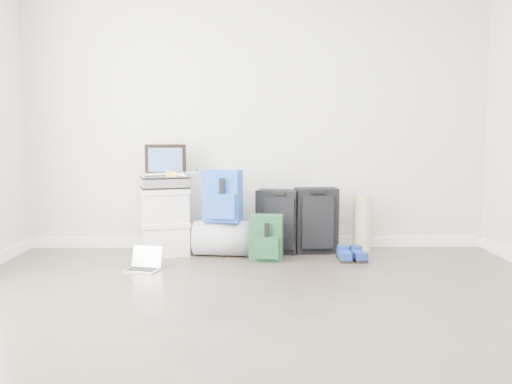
{
  "coord_description": "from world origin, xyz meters",
  "views": [
    {
      "loc": [
        -0.1,
        -2.82,
        1.11
      ],
      "look_at": [
        -0.02,
        1.9,
        0.61
      ],
      "focal_mm": 38.0,
      "sensor_mm": 36.0,
      "label": 1
    }
  ],
  "objects_px": {
    "boxes_stack": "(165,221)",
    "large_suitcase": "(278,221)",
    "briefcase": "(164,182)",
    "laptop": "(144,264)",
    "carry_on": "(316,220)",
    "duffel_bag": "(223,238)"
  },
  "relations": [
    {
      "from": "boxes_stack",
      "to": "large_suitcase",
      "type": "xyz_separation_m",
      "value": [
        1.06,
        0.06,
        -0.01
      ]
    },
    {
      "from": "boxes_stack",
      "to": "briefcase",
      "type": "relative_size",
      "value": 1.49
    },
    {
      "from": "briefcase",
      "to": "laptop",
      "type": "relative_size",
      "value": 1.34
    },
    {
      "from": "carry_on",
      "to": "laptop",
      "type": "height_order",
      "value": "carry_on"
    },
    {
      "from": "duffel_bag",
      "to": "laptop",
      "type": "relative_size",
      "value": 1.7
    },
    {
      "from": "carry_on",
      "to": "laptop",
      "type": "relative_size",
      "value": 1.99
    },
    {
      "from": "boxes_stack",
      "to": "briefcase",
      "type": "xyz_separation_m",
      "value": [
        0.0,
        -0.0,
        0.37
      ]
    },
    {
      "from": "boxes_stack",
      "to": "laptop",
      "type": "xyz_separation_m",
      "value": [
        -0.09,
        -0.59,
        -0.26
      ]
    },
    {
      "from": "briefcase",
      "to": "duffel_bag",
      "type": "xyz_separation_m",
      "value": [
        0.54,
        -0.06,
        -0.51
      ]
    },
    {
      "from": "briefcase",
      "to": "laptop",
      "type": "distance_m",
      "value": 0.87
    },
    {
      "from": "boxes_stack",
      "to": "carry_on",
      "type": "bearing_deg",
      "value": -12.73
    },
    {
      "from": "boxes_stack",
      "to": "laptop",
      "type": "distance_m",
      "value": 0.65
    },
    {
      "from": "briefcase",
      "to": "large_suitcase",
      "type": "height_order",
      "value": "briefcase"
    },
    {
      "from": "carry_on",
      "to": "laptop",
      "type": "distance_m",
      "value": 1.66
    },
    {
      "from": "briefcase",
      "to": "duffel_bag",
      "type": "bearing_deg",
      "value": -22.55
    },
    {
      "from": "boxes_stack",
      "to": "briefcase",
      "type": "height_order",
      "value": "briefcase"
    },
    {
      "from": "boxes_stack",
      "to": "duffel_bag",
      "type": "relative_size",
      "value": 1.18
    },
    {
      "from": "boxes_stack",
      "to": "carry_on",
      "type": "relative_size",
      "value": 1.0
    },
    {
      "from": "large_suitcase",
      "to": "carry_on",
      "type": "xyz_separation_m",
      "value": [
        0.36,
        -0.0,
        0.01
      ]
    },
    {
      "from": "duffel_bag",
      "to": "large_suitcase",
      "type": "distance_m",
      "value": 0.55
    },
    {
      "from": "boxes_stack",
      "to": "duffel_bag",
      "type": "distance_m",
      "value": 0.56
    },
    {
      "from": "boxes_stack",
      "to": "carry_on",
      "type": "xyz_separation_m",
      "value": [
        1.42,
        0.05,
        -0.0
      ]
    }
  ]
}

